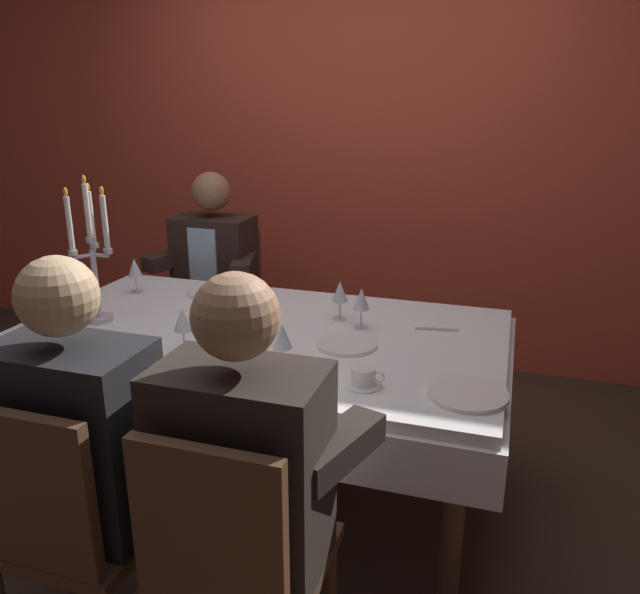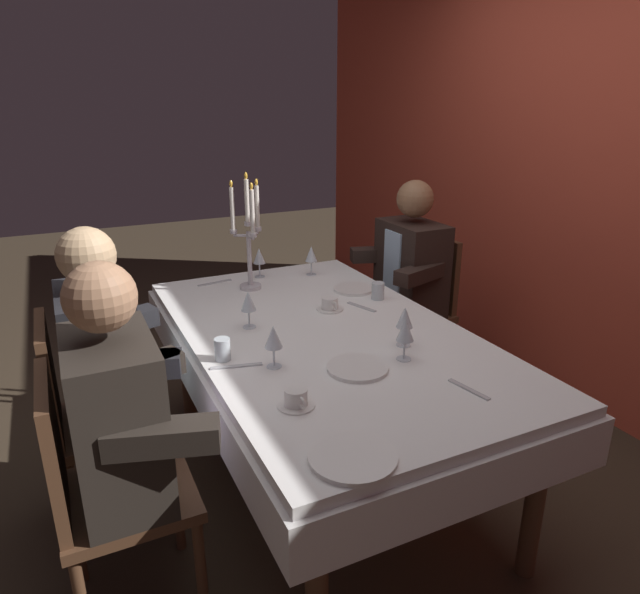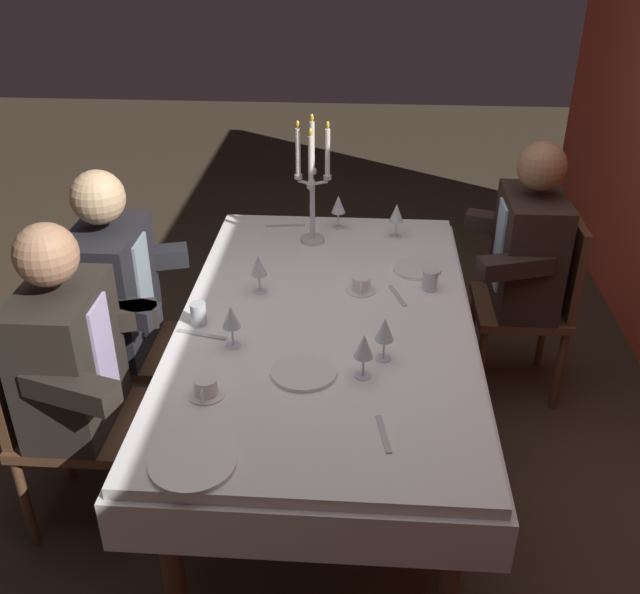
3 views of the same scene
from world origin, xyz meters
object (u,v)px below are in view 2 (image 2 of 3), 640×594
coffee_cup_0 (296,399)px  wine_glass_3 (248,302)px  dinner_plate_0 (353,457)px  water_tumbler_1 (222,349)px  candelabra (249,238)px  wine_glass_0 (405,318)px  dining_table (324,356)px  dinner_plate_2 (358,368)px  wine_glass_1 (405,331)px  wine_glass_4 (259,256)px  wine_glass_5 (273,338)px  seated_diner_1 (99,356)px  wine_glass_2 (311,255)px  dinner_plate_1 (354,289)px  coffee_cup_1 (330,304)px  seated_diner_2 (115,419)px  water_tumbler_0 (378,291)px  seated_diner_0 (412,267)px

coffee_cup_0 → wine_glass_3: bearing=173.6°
dinner_plate_0 → water_tumbler_1: bearing=-169.2°
candelabra → wine_glass_0: 1.00m
dining_table → dinner_plate_2: 0.40m
wine_glass_1 → wine_glass_4: bearing=-173.5°
wine_glass_5 → dinner_plate_0: bearing=-0.8°
wine_glass_4 → seated_diner_1: (0.66, -0.90, -0.12)m
wine_glass_2 → wine_glass_3: (0.57, -0.56, 0.00)m
wine_glass_0 → seated_diner_1: bearing=-111.5°
dinner_plate_2 → dinner_plate_0: bearing=-30.8°
dinner_plate_1 → wine_glass_5: size_ratio=1.25×
wine_glass_1 → dinner_plate_0: bearing=-45.9°
wine_glass_0 → wine_glass_5: size_ratio=1.00×
wine_glass_4 → coffee_cup_1: size_ratio=1.24×
dinner_plate_1 → seated_diner_2: size_ratio=0.17×
dinner_plate_2 → wine_glass_5: 0.32m
wine_glass_3 → wine_glass_1: bearing=37.6°
candelabra → wine_glass_1: (1.04, 0.25, -0.15)m
candelabra → water_tumbler_0: 0.70m
candelabra → dinner_plate_0: bearing=-8.5°
dining_table → seated_diner_0: size_ratio=1.56×
water_tumbler_0 → wine_glass_2: bearing=-165.8°
coffee_cup_1 → dinner_plate_0: bearing=-23.5°
dinner_plate_2 → wine_glass_4: size_ratio=1.38×
dinner_plate_2 → coffee_cup_1: (-0.58, 0.18, 0.02)m
wine_glass_0 → dinner_plate_2: bearing=-68.8°
dinner_plate_2 → wine_glass_5: wine_glass_5 is taller
dining_table → dinner_plate_1: (-0.41, 0.37, 0.13)m
dinner_plate_2 → wine_glass_5: bearing=-119.5°
wine_glass_5 → coffee_cup_0: (0.29, -0.04, -0.09)m
dining_table → seated_diner_0: bearing=125.7°
water_tumbler_1 → seated_diner_2: bearing=-59.4°
dinner_plate_0 → dinner_plate_1: 1.42m
wine_glass_2 → wine_glass_5: size_ratio=1.00×
wine_glass_1 → dinner_plate_1: bearing=164.5°
dinner_plate_2 → wine_glass_4: wine_glass_4 is taller
wine_glass_2 → water_tumbler_1: (0.83, -0.75, -0.07)m
candelabra → dinner_plate_0: size_ratio=2.38×
wine_glass_1 → dining_table: bearing=-158.6°
coffee_cup_1 → wine_glass_1: bearing=1.7°
dinner_plate_1 → wine_glass_2: bearing=-166.0°
wine_glass_4 → coffee_cup_1: wine_glass_4 is taller
wine_glass_0 → coffee_cup_0: (0.24, -0.57, -0.09)m
wine_glass_2 → seated_diner_2: (1.07, -1.17, -0.12)m
wine_glass_0 → wine_glass_3: size_ratio=1.00×
wine_glass_2 → wine_glass_4: bearing=-107.8°
wine_glass_0 → coffee_cup_1: bearing=-169.8°
dining_table → dinner_plate_1: 0.56m
dinner_plate_1 → dinner_plate_0: bearing=-29.0°
wine_glass_4 → seated_diner_1: bearing=-53.4°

